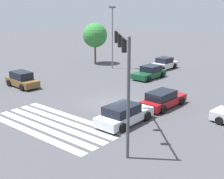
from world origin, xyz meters
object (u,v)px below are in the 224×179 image
object	(u,v)px
car_0	(163,64)
street_light_pole_a	(112,32)
car_4	(163,99)
car_3	(150,72)
tree_corner_a	(95,35)
car_1	(124,114)
car_2	(22,80)
traffic_signal_mast	(123,62)

from	to	relation	value
car_0	street_light_pole_a	distance (m)	7.90
street_light_pole_a	car_4	bearing A→B (deg)	-34.91
car_3	tree_corner_a	bearing A→B (deg)	-101.83
car_0	car_1	xyz separation A→B (m)	(7.70, -18.37, 0.02)
tree_corner_a	car_4	bearing A→B (deg)	-30.91
car_1	street_light_pole_a	world-z (taller)	street_light_pole_a
car_2	car_3	distance (m)	14.30
car_1	traffic_signal_mast	bearing A→B (deg)	-143.01
car_1	car_3	world-z (taller)	car_1
traffic_signal_mast	tree_corner_a	bearing A→B (deg)	1.78
car_1	street_light_pole_a	size ratio (longest dim) A/B	0.60
car_3	tree_corner_a	xyz separation A→B (m)	(-10.98, 2.53, 3.35)
traffic_signal_mast	car_4	distance (m)	8.76
car_0	tree_corner_a	distance (m)	10.58
street_light_pole_a	car_1	bearing A→B (deg)	-47.61
car_3	street_light_pole_a	size ratio (longest dim) A/B	0.57
traffic_signal_mast	car_4	size ratio (longest dim) A/B	1.45
car_0	car_2	distance (m)	18.41
car_2	tree_corner_a	size ratio (longest dim) A/B	0.73
street_light_pole_a	tree_corner_a	distance (m)	4.44
tree_corner_a	car_1	bearing A→B (deg)	-41.94
traffic_signal_mast	car_3	xyz separation A→B (m)	(-8.10, 15.40, -4.45)
street_light_pole_a	car_2	bearing A→B (deg)	-95.43
car_3	car_0	bearing A→B (deg)	-164.74
traffic_signal_mast	car_1	xyz separation A→B (m)	(-1.75, 2.35, -4.40)
traffic_signal_mast	street_light_pole_a	bearing A→B (deg)	-3.37
traffic_signal_mast	street_light_pole_a	distance (m)	22.41
car_3	tree_corner_a	size ratio (longest dim) A/B	0.79
car_4	tree_corner_a	xyz separation A→B (m)	(-17.59, 10.53, 3.33)
traffic_signal_mast	tree_corner_a	xyz separation A→B (m)	(-19.09, 17.93, -1.10)
car_1	tree_corner_a	distance (m)	23.54
traffic_signal_mast	car_3	bearing A→B (deg)	-17.25
street_light_pole_a	car_3	bearing A→B (deg)	-11.21
street_light_pole_a	traffic_signal_mast	bearing A→B (deg)	-48.37
car_4	street_light_pole_a	world-z (taller)	street_light_pole_a
traffic_signal_mast	car_0	world-z (taller)	traffic_signal_mast
traffic_signal_mast	car_0	xyz separation A→B (m)	(-9.44, 20.72, -4.42)
car_1	car_3	bearing A→B (deg)	26.40
car_2	tree_corner_a	xyz separation A→B (m)	(-2.95, 14.36, 3.26)
tree_corner_a	car_2	bearing A→B (deg)	-78.38
car_4	car_0	bearing A→B (deg)	32.69
car_0	car_1	world-z (taller)	car_0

